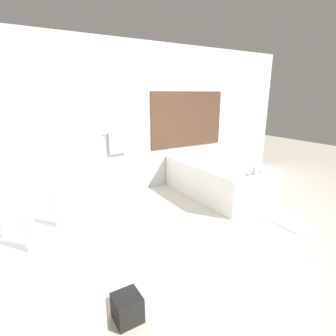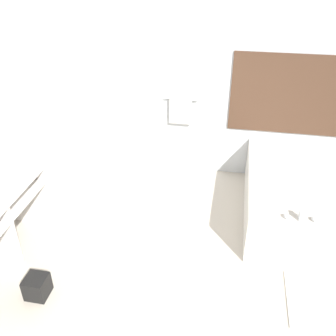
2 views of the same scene
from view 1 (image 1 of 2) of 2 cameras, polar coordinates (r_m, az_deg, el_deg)
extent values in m
plane|color=beige|center=(3.45, 8.60, -15.91)|extent=(16.00, 16.00, 0.00)
cube|color=silver|center=(4.86, -8.07, 10.35)|extent=(7.40, 0.06, 2.70)
cube|color=#4C3323|center=(5.44, 4.34, 10.50)|extent=(1.70, 0.02, 1.10)
cylinder|color=silver|center=(4.71, -11.00, 7.58)|extent=(0.50, 0.02, 0.02)
cube|color=beige|center=(4.73, -10.84, 5.53)|extent=(0.32, 0.04, 0.40)
cube|color=white|center=(2.17, -27.65, -11.49)|extent=(0.59, 1.59, 0.05)
cube|color=white|center=(2.27, -26.94, -16.26)|extent=(0.56, 1.51, 0.02)
cylinder|color=white|center=(2.40, -28.03, -9.81)|extent=(0.36, 0.36, 0.12)
cube|color=white|center=(2.40, -26.17, -21.16)|extent=(0.54, 0.04, 0.85)
cube|color=white|center=(3.06, -27.79, -12.92)|extent=(0.54, 0.04, 0.85)
cylinder|color=beige|center=(1.90, -24.60, -20.05)|extent=(0.13, 0.44, 0.13)
cylinder|color=beige|center=(2.59, -27.02, -10.33)|extent=(0.13, 0.44, 0.13)
cylinder|color=silver|center=(2.38, -32.18, -8.86)|extent=(0.04, 0.04, 0.02)
cylinder|color=silver|center=(2.34, -32.50, -6.85)|extent=(0.02, 0.02, 0.16)
cube|color=silver|center=(2.32, -31.77, -5.11)|extent=(0.07, 0.01, 0.01)
cube|color=silver|center=(4.93, 10.51, -2.20)|extent=(1.05, 1.89, 0.60)
ellipsoid|color=white|center=(4.88, 10.60, -0.53)|extent=(0.75, 1.36, 0.30)
cube|color=silver|center=(4.27, 18.34, -0.55)|extent=(0.04, 0.07, 0.12)
sphere|color=silver|center=(4.17, 17.05, -1.24)|extent=(0.06, 0.06, 0.06)
sphere|color=silver|center=(4.38, 19.49, -0.65)|extent=(0.06, 0.06, 0.06)
cylinder|color=silver|center=(1.79, -27.77, -12.66)|extent=(0.06, 0.06, 0.21)
cylinder|color=white|center=(1.74, -28.27, -9.27)|extent=(0.03, 0.03, 0.02)
cylinder|color=silver|center=(2.01, -22.61, -8.79)|extent=(0.06, 0.06, 0.22)
cylinder|color=white|center=(1.97, -22.98, -5.61)|extent=(0.03, 0.03, 0.02)
cylinder|color=silver|center=(2.03, -32.05, -10.15)|extent=(0.06, 0.06, 0.20)
cylinder|color=white|center=(1.99, -32.51, -7.29)|extent=(0.03, 0.03, 0.02)
cube|color=black|center=(2.46, -8.85, -27.86)|extent=(0.22, 0.22, 0.23)
cube|color=white|center=(4.34, 24.45, -10.12)|extent=(0.53, 0.70, 0.02)
camera|label=2|loc=(2.77, 81.54, 30.16)|focal=40.00mm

